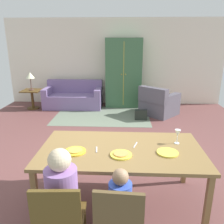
{
  "coord_description": "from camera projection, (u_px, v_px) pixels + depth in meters",
  "views": [
    {
      "loc": [
        0.3,
        -3.65,
        2.01
      ],
      "look_at": [
        0.11,
        0.09,
        0.85
      ],
      "focal_mm": 36.96,
      "sensor_mm": 36.0,
      "label": 1
    }
  ],
  "objects": [
    {
      "name": "dining_chair_child",
      "position": [
        119.0,
        221.0,
        2.03
      ],
      "size": [
        0.44,
        0.44,
        0.87
      ],
      "color": "brown",
      "rests_on": "ground_plane"
    },
    {
      "name": "ground_plane",
      "position": [
        108.0,
        144.0,
        4.71
      ],
      "size": [
        6.93,
        6.49,
        0.02
      ],
      "primitive_type": "cube",
      "color": "brown"
    },
    {
      "name": "side_table",
      "position": [
        32.0,
        97.0,
        7.05
      ],
      "size": [
        0.56,
        0.56,
        0.58
      ],
      "color": "#4F3717",
      "rests_on": "ground_plane"
    },
    {
      "name": "person_child",
      "position": [
        120.0,
        213.0,
        2.21
      ],
      "size": [
        0.22,
        0.29,
        0.92
      ],
      "color": "#3C2C40",
      "rests_on": "ground_plane"
    },
    {
      "name": "plate_near_woman",
      "position": [
        168.0,
        153.0,
        2.68
      ],
      "size": [
        0.25,
        0.25,
        0.02
      ],
      "primitive_type": "cylinder",
      "color": "yellow",
      "rests_on": "dining_table"
    },
    {
      "name": "pizza_near_child",
      "position": [
        121.0,
        154.0,
        2.62
      ],
      "size": [
        0.17,
        0.17,
        0.01
      ],
      "primitive_type": "cylinder",
      "color": "#DA954A",
      "rests_on": "plate_near_child"
    },
    {
      "name": "dining_chair_man",
      "position": [
        60.0,
        219.0,
        2.05
      ],
      "size": [
        0.44,
        0.44,
        0.87
      ],
      "color": "#534019",
      "rests_on": "ground_plane"
    },
    {
      "name": "pizza_near_man",
      "position": [
        75.0,
        150.0,
        2.7
      ],
      "size": [
        0.17,
        0.17,
        0.01
      ],
      "primitive_type": "cylinder",
      "color": "gold",
      "rests_on": "plate_near_man"
    },
    {
      "name": "table_lamp",
      "position": [
        30.0,
        76.0,
        6.86
      ],
      "size": [
        0.26,
        0.26,
        0.54
      ],
      "color": "brown",
      "rests_on": "side_table"
    },
    {
      "name": "couch",
      "position": [
        74.0,
        97.0,
        7.26
      ],
      "size": [
        1.76,
        0.86,
        0.82
      ],
      "color": "slate",
      "rests_on": "ground_plane"
    },
    {
      "name": "plate_near_child",
      "position": [
        121.0,
        155.0,
        2.62
      ],
      "size": [
        0.25,
        0.25,
        0.02
      ],
      "primitive_type": "cylinder",
      "color": "yellow",
      "rests_on": "dining_table"
    },
    {
      "name": "person_man",
      "position": [
        64.0,
        204.0,
        2.21
      ],
      "size": [
        0.3,
        0.41,
        1.11
      ],
      "color": "#272D4F",
      "rests_on": "ground_plane"
    },
    {
      "name": "fork",
      "position": [
        97.0,
        150.0,
        2.76
      ],
      "size": [
        0.03,
        0.15,
        0.01
      ],
      "primitive_type": "cube",
      "rotation": [
        0.0,
        0.0,
        0.11
      ],
      "color": "silver",
      "rests_on": "dining_table"
    },
    {
      "name": "back_wall",
      "position": [
        114.0,
        62.0,
        7.46
      ],
      "size": [
        6.93,
        0.1,
        2.7
      ],
      "primitive_type": "cube",
      "color": "#F0E4CE",
      "rests_on": "ground_plane"
    },
    {
      "name": "armchair",
      "position": [
        158.0,
        104.0,
        6.47
      ],
      "size": [
        1.21,
        1.21,
        0.82
      ],
      "color": "#504C57",
      "rests_on": "ground_plane"
    },
    {
      "name": "handbag",
      "position": [
        141.0,
        115.0,
        6.11
      ],
      "size": [
        0.32,
        0.16,
        0.26
      ],
      "primitive_type": "cube",
      "color": "black",
      "rests_on": "ground_plane"
    },
    {
      "name": "knife",
      "position": [
        135.0,
        145.0,
        2.88
      ],
      "size": [
        0.06,
        0.17,
        0.01
      ],
      "primitive_type": "cube",
      "rotation": [
        0.0,
        0.0,
        -0.29
      ],
      "color": "silver",
      "rests_on": "dining_table"
    },
    {
      "name": "area_rug",
      "position": [
        102.0,
        115.0,
        6.48
      ],
      "size": [
        2.6,
        1.8,
        0.01
      ],
      "primitive_type": "cube",
      "color": "slate",
      "rests_on": "ground_plane"
    },
    {
      "name": "wine_glass",
      "position": [
        178.0,
        134.0,
        2.9
      ],
      "size": [
        0.07,
        0.07,
        0.19
      ],
      "color": "silver",
      "rests_on": "dining_table"
    },
    {
      "name": "dining_table",
      "position": [
        121.0,
        153.0,
        2.82
      ],
      "size": [
        1.96,
        1.07,
        0.76
      ],
      "color": "olive",
      "rests_on": "ground_plane"
    },
    {
      "name": "armoire",
      "position": [
        124.0,
        73.0,
        7.16
      ],
      "size": [
        1.1,
        0.59,
        2.1
      ],
      "color": "#3A6441",
      "rests_on": "ground_plane"
    },
    {
      "name": "plate_near_man",
      "position": [
        75.0,
        151.0,
        2.71
      ],
      "size": [
        0.25,
        0.25,
        0.02
      ],
      "primitive_type": "cylinder",
      "color": "yellow",
      "rests_on": "dining_table"
    }
  ]
}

